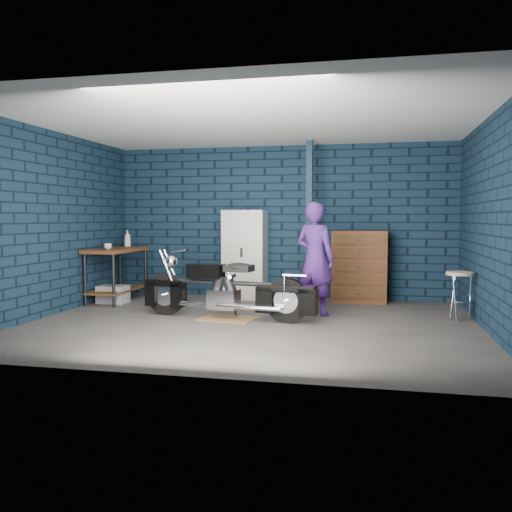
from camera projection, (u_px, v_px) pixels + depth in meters
The scene contains 13 objects.
ground at pixel (251, 324), 7.29m from camera, with size 6.00×6.00×0.00m, color #514E4C.
room_walls at pixel (259, 184), 7.70m from camera, with size 6.02×5.01×2.71m.
support_post at pixel (309, 222), 8.99m from camera, with size 0.10×0.10×2.70m, color #112736.
workbench at pixel (117, 275), 9.26m from camera, with size 0.60×1.40×0.91m, color brown.
drip_mat at pixel (228, 319), 7.65m from camera, with size 0.78×0.58×0.01m, color brown.
motorcycle at pixel (227, 285), 7.62m from camera, with size 2.19×0.60×0.97m, color black, non-canonical shape.
person at pixel (315, 259), 7.93m from camera, with size 0.61×0.40×1.66m, color #411D6F.
storage_bin at pixel (113, 294), 9.08m from camera, with size 0.47×0.34×0.29m, color #93959B.
locker at pixel (245, 255), 9.54m from camera, with size 0.73×0.52×1.56m, color silver.
tool_chest at pixel (359, 267), 9.14m from camera, with size 0.91×0.50×1.21m, color brown.
shop_stool at pixel (459, 296), 7.52m from camera, with size 0.37×0.37×0.68m, color #C5B195, non-canonical shape.
cup_a at pixel (108, 246), 8.90m from camera, with size 0.12×0.12×0.10m, color #C5B195.
bottle at pixel (127, 238), 9.74m from camera, with size 0.12×0.12×0.30m, color #93959B.
Camera 1 is at (1.60, -7.03, 1.42)m, focal length 38.00 mm.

